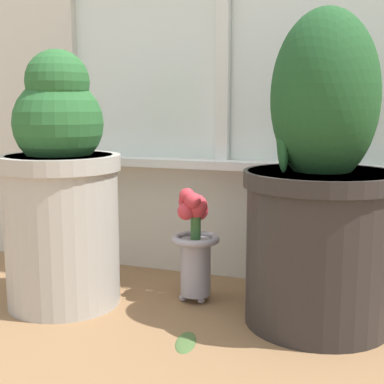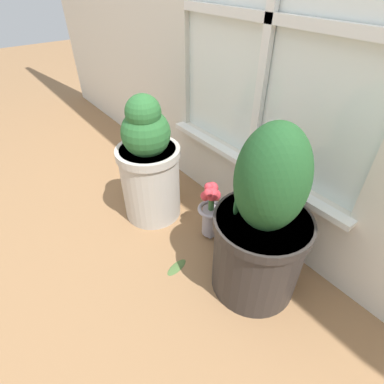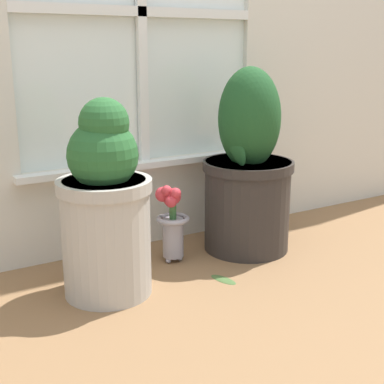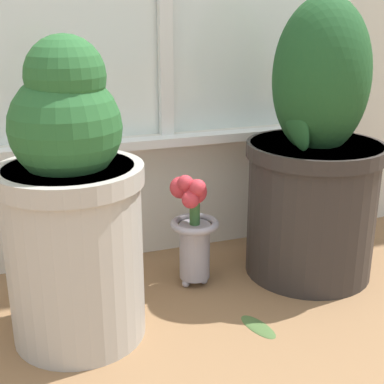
{
  "view_description": "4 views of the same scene",
  "coord_description": "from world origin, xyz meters",
  "views": [
    {
      "loc": [
        0.44,
        -1.0,
        0.5
      ],
      "look_at": [
        -0.0,
        0.24,
        0.29
      ],
      "focal_mm": 50.0,
      "sensor_mm": 36.0,
      "label": 1
    },
    {
      "loc": [
        0.77,
        -0.44,
        1.06
      ],
      "look_at": [
        -0.05,
        0.19,
        0.26
      ],
      "focal_mm": 28.0,
      "sensor_mm": 36.0,
      "label": 2
    },
    {
      "loc": [
        -0.91,
        -1.39,
        0.78
      ],
      "look_at": [
        0.04,
        0.19,
        0.28
      ],
      "focal_mm": 50.0,
      "sensor_mm": 36.0,
      "label": 3
    },
    {
      "loc": [
        -0.43,
        -0.91,
        0.68
      ],
      "look_at": [
        -0.03,
        0.2,
        0.27
      ],
      "focal_mm": 50.0,
      "sensor_mm": 36.0,
      "label": 4
    }
  ],
  "objects": [
    {
      "name": "potted_plant_left",
      "position": [
        -0.31,
        0.13,
        0.29
      ],
      "size": [
        0.3,
        0.3,
        0.64
      ],
      "color": "#B7B2A8",
      "rests_on": "ground_plane"
    },
    {
      "name": "fallen_leaf",
      "position": [
        0.06,
        0.01,
        0.0
      ],
      "size": [
        0.07,
        0.12,
        0.01
      ],
      "color": "#476633",
      "rests_on": "ground_plane"
    },
    {
      "name": "flower_vase",
      "position": [
        -0.01,
        0.26,
        0.16
      ],
      "size": [
        0.12,
        0.12,
        0.3
      ],
      "color": "#99939E",
      "rests_on": "ground_plane"
    },
    {
      "name": "ground_plane",
      "position": [
        0.0,
        0.0,
        0.0
      ],
      "size": [
        10.0,
        10.0,
        0.0
      ],
      "primitive_type": "plane",
      "color": "olive"
    },
    {
      "name": "potted_plant_right",
      "position": [
        0.31,
        0.22,
        0.3
      ],
      "size": [
        0.35,
        0.35,
        0.71
      ],
      "color": "#2D2826",
      "rests_on": "ground_plane"
    }
  ]
}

